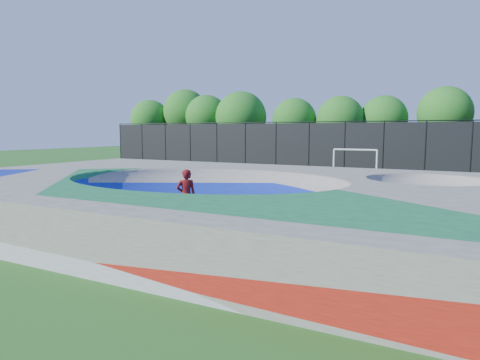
# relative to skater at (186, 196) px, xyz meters

# --- Properties ---
(ground) EXTENTS (120.00, 120.00, 0.00)m
(ground) POSITION_rel_skater_xyz_m (0.05, 1.03, -0.95)
(ground) COLOR #1E5417
(ground) RESTS_ON ground
(skate_deck) EXTENTS (22.00, 14.00, 1.50)m
(skate_deck) POSITION_rel_skater_xyz_m (0.05, 1.03, -0.20)
(skate_deck) COLOR gray
(skate_deck) RESTS_ON ground
(skater) EXTENTS (0.82, 0.80, 1.89)m
(skater) POSITION_rel_skater_xyz_m (0.00, 0.00, 0.00)
(skater) COLOR #B0100E
(skater) RESTS_ON ground
(skateboard) EXTENTS (0.77, 0.62, 0.05)m
(skateboard) POSITION_rel_skater_xyz_m (0.00, 0.00, -0.92)
(skateboard) COLOR black
(skateboard) RESTS_ON ground
(soccer_goal) EXTENTS (3.06, 0.12, 2.02)m
(soccer_goal) POSITION_rel_skater_xyz_m (1.96, 17.33, 0.46)
(soccer_goal) COLOR silver
(soccer_goal) RESTS_ON ground
(fence) EXTENTS (48.09, 0.09, 4.04)m
(fence) POSITION_rel_skater_xyz_m (0.05, 22.03, 1.15)
(fence) COLOR black
(fence) RESTS_ON ground
(treeline) EXTENTS (52.96, 6.73, 7.88)m
(treeline) POSITION_rel_skater_xyz_m (-0.12, 26.92, 3.79)
(treeline) COLOR #3F301F
(treeline) RESTS_ON ground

